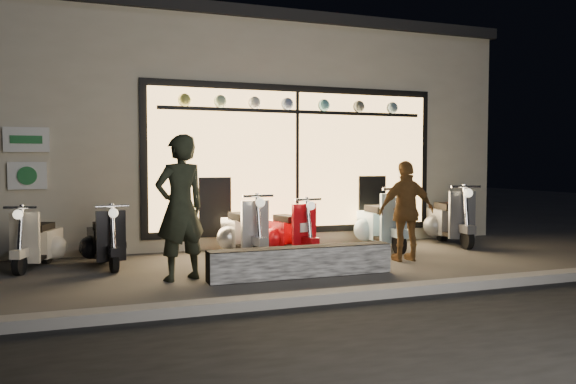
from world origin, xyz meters
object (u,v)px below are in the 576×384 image
at_px(woman, 407,211).
at_px(graffiti_barrier, 301,262).
at_px(scooter_red, 288,232).
at_px(scooter_silver, 243,231).
at_px(man, 180,208).

bearing_deg(woman, graffiti_barrier, 21.05).
bearing_deg(graffiti_barrier, scooter_red, 75.65).
height_order(scooter_silver, man, man).
relative_size(scooter_silver, woman, 0.90).
bearing_deg(scooter_silver, woman, -36.77).
height_order(scooter_red, woman, woman).
bearing_deg(scooter_silver, scooter_red, -19.22).
relative_size(graffiti_barrier, scooter_silver, 1.81).
xyz_separation_m(scooter_red, woman, (1.50, -1.14, 0.40)).
relative_size(scooter_silver, man, 0.74).
distance_m(scooter_red, man, 2.46).
relative_size(scooter_red, man, 0.69).
distance_m(graffiti_barrier, scooter_red, 1.78).
xyz_separation_m(scooter_red, man, (-1.96, -1.38, 0.56)).
height_order(graffiti_barrier, scooter_red, scooter_red).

